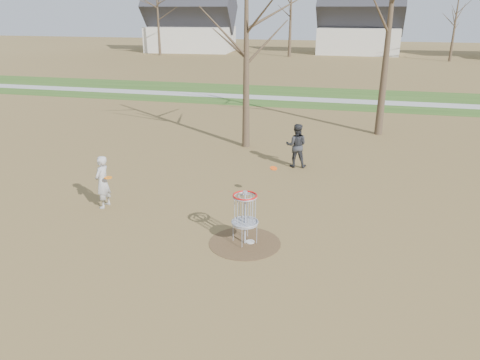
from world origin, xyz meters
name	(u,v)px	position (x,y,z in m)	size (l,w,h in m)	color
ground	(245,243)	(0.00, 0.00, 0.00)	(160.00, 160.00, 0.00)	brown
green_band	(319,97)	(0.00, 21.00, 0.01)	(160.00, 8.00, 0.01)	#2D5119
footpath	(318,100)	(0.00, 20.00, 0.01)	(160.00, 1.50, 0.01)	#9E9E99
dirt_circle	(245,243)	(0.00, 0.00, 0.01)	(1.80, 1.80, 0.01)	#47331E
player_standing	(103,182)	(-4.54, 1.22, 0.78)	(0.57, 0.37, 1.56)	#ADADAD
player_throwing	(296,145)	(0.41, 6.32, 0.81)	(0.78, 0.61, 1.61)	#2D2E31
disc_grounded	(250,242)	(0.12, 0.07, 0.02)	(0.22, 0.22, 0.02)	silver
discs_in_play	(197,173)	(-1.93, 2.01, 1.02)	(4.67, 2.00, 0.12)	#FF500D
disc_golf_basket	(245,210)	(0.00, 0.00, 0.91)	(0.64, 0.64, 1.35)	#9EA3AD
bare_trees	(357,10)	(1.78, 35.79, 5.35)	(52.62, 44.98, 9.00)	#382B1E
houses_row	(379,26)	(4.32, 52.56, 3.52)	(56.51, 10.01, 7.26)	silver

